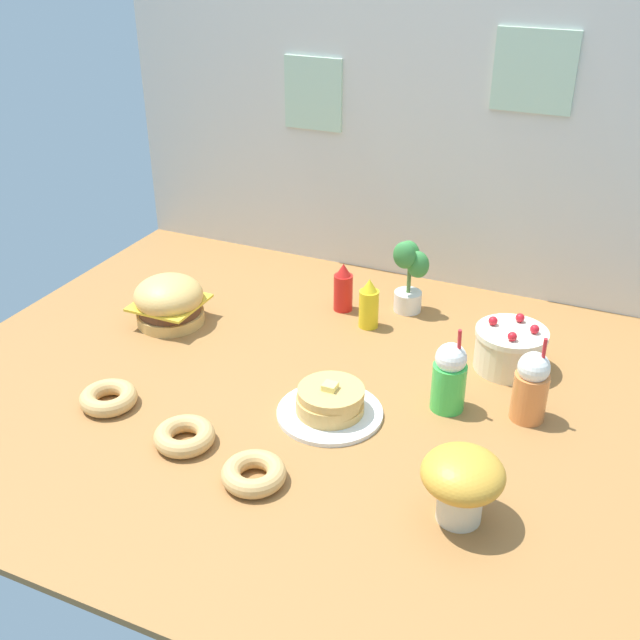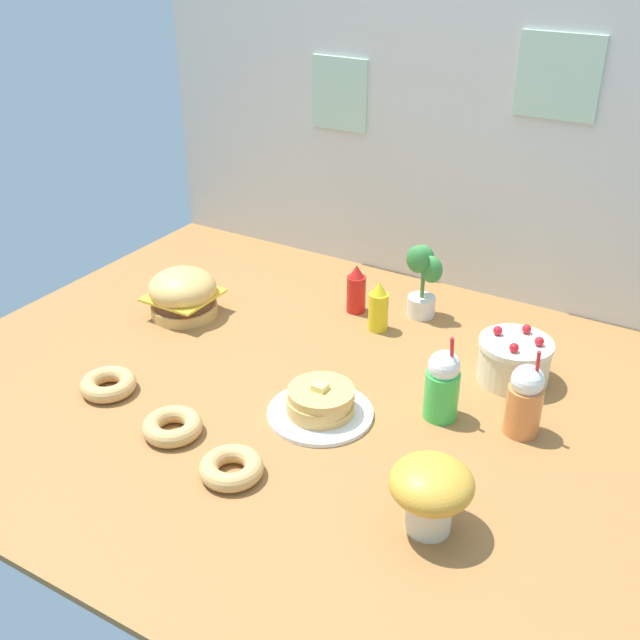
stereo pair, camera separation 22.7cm
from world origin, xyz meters
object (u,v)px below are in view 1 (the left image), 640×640
Objects in this scene: burger at (169,301)px; pancake_stack at (330,404)px; potted_plant at (409,273)px; mustard_bottle at (370,305)px; ketchup_bottle at (343,289)px; donut_pink_glaze at (108,397)px; layer_cake at (510,349)px; mushroom_stool at (462,480)px; cream_soda_cup at (449,377)px; orange_float_cup at (531,387)px; donut_vanilla at (254,473)px; donut_chocolate at (184,436)px.

pancake_stack is (0.71, -0.27, -0.04)m from burger.
mustard_bottle is at bearing -116.58° from potted_plant.
ketchup_bottle reaches higher than donut_pink_glaze.
pancake_stack is at bearing -89.87° from potted_plant.
ketchup_bottle is 0.15m from mustard_bottle.
mushroom_stool reaches higher than layer_cake.
cream_soda_cup reaches higher than mushroom_stool.
mushroom_stool is (0.44, -0.25, 0.08)m from pancake_stack.
pancake_stack is 1.83× the size of donut_pink_glaze.
layer_cake is 0.47m from potted_plant.
orange_float_cup is (0.22, 0.04, 0.00)m from cream_soda_cup.
orange_float_cup is 1.18m from donut_pink_glaze.
burger is at bearing -146.76° from ketchup_bottle.
ketchup_bottle is 0.66× the size of potted_plant.
layer_cake is 0.82× the size of potted_plant.
pancake_stack is 0.34m from donut_vanilla.
layer_cake is 0.49m from mustard_bottle.
layer_cake is 1.13× the size of mushroom_stool.
cream_soda_cup is 0.44m from mushroom_stool.
mushroom_stool reaches higher than ketchup_bottle.
cream_soda_cup is at bearing -111.61° from layer_cake.
donut_chocolate is at bearing -178.06° from mushroom_stool.
potted_plant is (0.71, 0.41, 0.06)m from burger.
donut_vanilla is at bearing -100.02° from pancake_stack.
cream_soda_cup is 1.61× the size of donut_pink_glaze.
burger reaches higher than layer_cake.
donut_chocolate is 0.25m from donut_vanilla.
potted_plant reaches higher than mustard_bottle.
potted_plant is at bearing 115.09° from mushroom_stool.
burger is at bearing 174.07° from cream_soda_cup.
cream_soda_cup is (0.99, -0.10, 0.02)m from burger.
donut_vanilla is at bearing -93.23° from potted_plant.
orange_float_cup is 0.47m from mushroom_stool.
ketchup_bottle is (-0.21, 0.60, 0.04)m from pancake_stack.
cream_soda_cup is at bearing -40.78° from ketchup_bottle.
orange_float_cup is 0.69m from potted_plant.
ketchup_bottle is at bearing -157.75° from potted_plant.
mustard_bottle is at bearing 55.28° from donut_pink_glaze.
donut_vanilla is (-0.06, -0.33, -0.01)m from pancake_stack.
cream_soda_cup reaches higher than burger.
cream_soda_cup is 0.22m from orange_float_cup.
ketchup_bottle is 0.81m from orange_float_cup.
mustard_bottle is 0.67× the size of cream_soda_cup.
potted_plant is at bearing 30.23° from burger.
burger is at bearing 137.01° from donut_vanilla.
donut_chocolate is at bearing -53.15° from burger.
orange_float_cup reaches higher than donut_vanilla.
layer_cake is 0.91m from donut_vanilla.
orange_float_cup is (0.10, -0.24, 0.04)m from layer_cake.
pancake_stack is at bearing -157.17° from orange_float_cup.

